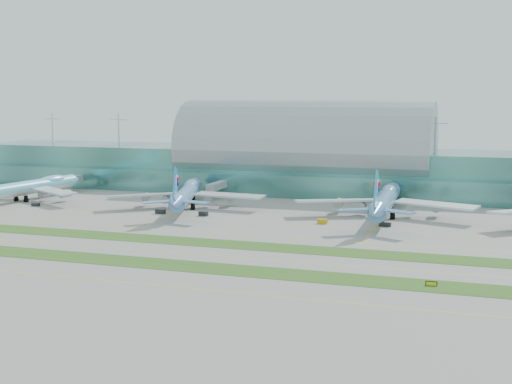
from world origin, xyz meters
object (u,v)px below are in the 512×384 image
(airliner_a, at_px, (28,187))
(airliner_c, at_px, (386,200))
(taxiway_sign_east, at_px, (431,284))
(terminal, at_px, (305,161))
(airliner_b, at_px, (187,193))

(airliner_a, bearing_deg, airliner_c, 10.39)
(taxiway_sign_east, bearing_deg, terminal, 114.16)
(terminal, bearing_deg, airliner_b, -116.48)
(terminal, relative_size, airliner_b, 4.76)
(airliner_b, height_order, airliner_c, airliner_c)
(airliner_b, bearing_deg, terminal, 46.60)
(terminal, height_order, airliner_b, terminal)
(terminal, relative_size, airliner_a, 4.80)
(airliner_b, bearing_deg, airliner_c, -14.28)
(terminal, relative_size, airliner_c, 4.40)
(airliner_b, bearing_deg, airliner_a, 165.21)
(airliner_a, xyz_separation_m, airliner_c, (153.61, 6.45, 0.54))
(airliner_a, distance_m, airliner_b, 74.10)
(airliner_c, bearing_deg, airliner_b, 179.77)
(terminal, bearing_deg, airliner_a, -147.47)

